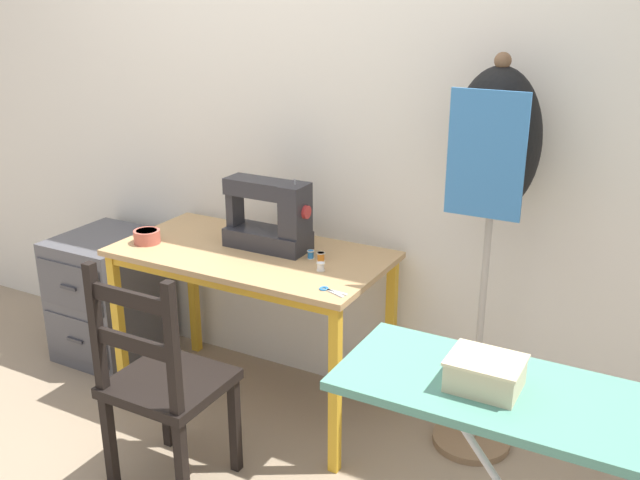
{
  "coord_description": "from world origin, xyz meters",
  "views": [
    {
      "loc": [
        1.62,
        -2.05,
        1.81
      ],
      "look_at": [
        0.35,
        0.27,
        0.86
      ],
      "focal_mm": 40.0,
      "sensor_mm": 36.0,
      "label": 1
    }
  ],
  "objects_px": {
    "filing_cabinet": "(109,296)",
    "dress_form": "(494,168)",
    "scissors": "(329,290)",
    "wooden_chair": "(164,385)",
    "ironing_board": "(564,421)",
    "storage_box": "(485,373)",
    "thread_spool_mid_table": "(321,257)",
    "sewing_machine": "(272,217)",
    "thread_spool_near_machine": "(311,255)",
    "fabric_bowl": "(147,236)",
    "thread_spool_far_edge": "(321,267)"
  },
  "relations": [
    {
      "from": "filing_cabinet",
      "to": "dress_form",
      "type": "xyz_separation_m",
      "value": [
        1.88,
        0.12,
        0.86
      ]
    },
    {
      "from": "sewing_machine",
      "to": "thread_spool_near_machine",
      "type": "bearing_deg",
      "value": -7.52
    },
    {
      "from": "thread_spool_mid_table",
      "to": "fabric_bowl",
      "type": "bearing_deg",
      "value": -167.65
    },
    {
      "from": "sewing_machine",
      "to": "dress_form",
      "type": "distance_m",
      "value": 0.96
    },
    {
      "from": "scissors",
      "to": "wooden_chair",
      "type": "relative_size",
      "value": 0.13
    },
    {
      "from": "ironing_board",
      "to": "filing_cabinet",
      "type": "bearing_deg",
      "value": 160.18
    },
    {
      "from": "fabric_bowl",
      "to": "thread_spool_far_edge",
      "type": "relative_size",
      "value": 3.3
    },
    {
      "from": "ironing_board",
      "to": "thread_spool_near_machine",
      "type": "bearing_deg",
      "value": 144.07
    },
    {
      "from": "fabric_bowl",
      "to": "thread_spool_mid_table",
      "type": "xyz_separation_m",
      "value": [
        0.78,
        0.17,
        -0.01
      ]
    },
    {
      "from": "thread_spool_near_machine",
      "to": "storage_box",
      "type": "xyz_separation_m",
      "value": [
        0.97,
        -0.87,
        0.16
      ]
    },
    {
      "from": "sewing_machine",
      "to": "filing_cabinet",
      "type": "relative_size",
      "value": 0.6
    },
    {
      "from": "wooden_chair",
      "to": "storage_box",
      "type": "height_order",
      "value": "storage_box"
    },
    {
      "from": "scissors",
      "to": "sewing_machine",
      "type": "bearing_deg",
      "value": 146.21
    },
    {
      "from": "thread_spool_far_edge",
      "to": "storage_box",
      "type": "distance_m",
      "value": 1.18
    },
    {
      "from": "thread_spool_near_machine",
      "to": "ironing_board",
      "type": "bearing_deg",
      "value": -35.93
    },
    {
      "from": "dress_form",
      "to": "storage_box",
      "type": "bearing_deg",
      "value": -74.31
    },
    {
      "from": "thread_spool_mid_table",
      "to": "dress_form",
      "type": "relative_size",
      "value": 0.02
    },
    {
      "from": "ironing_board",
      "to": "scissors",
      "type": "bearing_deg",
      "value": 148.11
    },
    {
      "from": "thread_spool_far_edge",
      "to": "dress_form",
      "type": "height_order",
      "value": "dress_form"
    },
    {
      "from": "thread_spool_far_edge",
      "to": "storage_box",
      "type": "relative_size",
      "value": 0.2
    },
    {
      "from": "fabric_bowl",
      "to": "wooden_chair",
      "type": "relative_size",
      "value": 0.12
    },
    {
      "from": "sewing_machine",
      "to": "dress_form",
      "type": "bearing_deg",
      "value": 5.68
    },
    {
      "from": "storage_box",
      "to": "thread_spool_near_machine",
      "type": "bearing_deg",
      "value": 138.35
    },
    {
      "from": "thread_spool_far_edge",
      "to": "dress_form",
      "type": "distance_m",
      "value": 0.76
    },
    {
      "from": "scissors",
      "to": "thread_spool_mid_table",
      "type": "xyz_separation_m",
      "value": [
        -0.17,
        0.25,
        0.02
      ]
    },
    {
      "from": "ironing_board",
      "to": "storage_box",
      "type": "xyz_separation_m",
      "value": [
        -0.19,
        -0.02,
        0.09
      ]
    },
    {
      "from": "sewing_machine",
      "to": "thread_spool_mid_table",
      "type": "xyz_separation_m",
      "value": [
        0.25,
        -0.03,
        -0.12
      ]
    },
    {
      "from": "thread_spool_near_machine",
      "to": "filing_cabinet",
      "type": "xyz_separation_m",
      "value": [
        -1.18,
        -0.0,
        -0.44
      ]
    },
    {
      "from": "thread_spool_far_edge",
      "to": "wooden_chair",
      "type": "distance_m",
      "value": 0.75
    },
    {
      "from": "wooden_chair",
      "to": "storage_box",
      "type": "relative_size",
      "value": 5.15
    },
    {
      "from": "scissors",
      "to": "thread_spool_near_machine",
      "type": "relative_size",
      "value": 3.35
    },
    {
      "from": "fabric_bowl",
      "to": "thread_spool_near_machine",
      "type": "distance_m",
      "value": 0.75
    },
    {
      "from": "filing_cabinet",
      "to": "storage_box",
      "type": "relative_size",
      "value": 3.54
    },
    {
      "from": "sewing_machine",
      "to": "fabric_bowl",
      "type": "distance_m",
      "value": 0.57
    },
    {
      "from": "filing_cabinet",
      "to": "ironing_board",
      "type": "height_order",
      "value": "ironing_board"
    },
    {
      "from": "thread_spool_near_machine",
      "to": "dress_form",
      "type": "xyz_separation_m",
      "value": [
        0.7,
        0.12,
        0.42
      ]
    },
    {
      "from": "scissors",
      "to": "ironing_board",
      "type": "xyz_separation_m",
      "value": [
        0.95,
        -0.59,
        0.09
      ]
    },
    {
      "from": "wooden_chair",
      "to": "ironing_board",
      "type": "height_order",
      "value": "wooden_chair"
    },
    {
      "from": "scissors",
      "to": "thread_spool_mid_table",
      "type": "height_order",
      "value": "thread_spool_mid_table"
    },
    {
      "from": "scissors",
      "to": "thread_spool_far_edge",
      "type": "relative_size",
      "value": 3.41
    },
    {
      "from": "thread_spool_near_machine",
      "to": "dress_form",
      "type": "height_order",
      "value": "dress_form"
    },
    {
      "from": "thread_spool_mid_table",
      "to": "filing_cabinet",
      "type": "relative_size",
      "value": 0.06
    },
    {
      "from": "sewing_machine",
      "to": "wooden_chair",
      "type": "bearing_deg",
      "value": -92.55
    },
    {
      "from": "thread_spool_mid_table",
      "to": "wooden_chair",
      "type": "bearing_deg",
      "value": -113.0
    },
    {
      "from": "sewing_machine",
      "to": "thread_spool_near_machine",
      "type": "xyz_separation_m",
      "value": [
        0.2,
        -0.03,
        -0.12
      ]
    },
    {
      "from": "storage_box",
      "to": "dress_form",
      "type": "bearing_deg",
      "value": 105.69
    },
    {
      "from": "sewing_machine",
      "to": "scissors",
      "type": "relative_size",
      "value": 3.22
    },
    {
      "from": "scissors",
      "to": "wooden_chair",
      "type": "xyz_separation_m",
      "value": [
        -0.46,
        -0.42,
        -0.31
      ]
    },
    {
      "from": "fabric_bowl",
      "to": "thread_spool_mid_table",
      "type": "height_order",
      "value": "fabric_bowl"
    },
    {
      "from": "fabric_bowl",
      "to": "scissors",
      "type": "distance_m",
      "value": 0.95
    }
  ]
}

